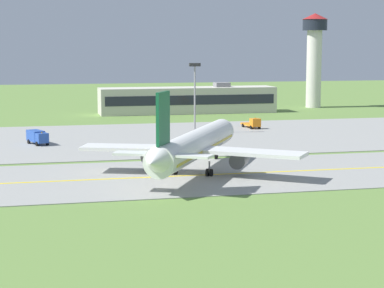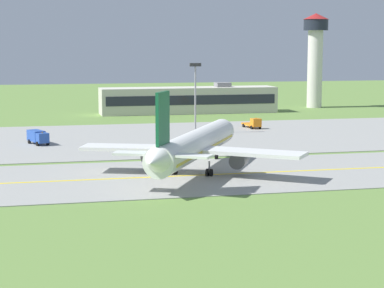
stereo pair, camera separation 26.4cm
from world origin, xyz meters
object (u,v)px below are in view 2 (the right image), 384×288
airplane_lead (194,145)px  service_truck_fuel (38,137)px  control_tower (315,51)px  apron_light_mast (195,89)px  service_truck_catering (253,123)px

airplane_lead → service_truck_fuel: bearing=120.6°
airplane_lead → control_tower: bearing=58.9°
airplane_lead → control_tower: size_ratio=1.31×
service_truck_fuel → apron_light_mast: size_ratio=0.43×
service_truck_catering → apron_light_mast: size_ratio=0.45×
control_tower → service_truck_fuel: bearing=-142.0°
airplane_lead → control_tower: control_tower is taller
apron_light_mast → control_tower: bearing=47.7°
service_truck_catering → control_tower: (34.58, 48.22, 15.46)m
service_truck_catering → control_tower: size_ratio=0.24×
service_truck_fuel → apron_light_mast: 34.50m
airplane_lead → service_truck_catering: size_ratio=5.51×
service_truck_catering → apron_light_mast: (-14.63, -5.94, 8.14)m
control_tower → service_truck_catering: bearing=-125.6°
service_truck_fuel → service_truck_catering: 49.34m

